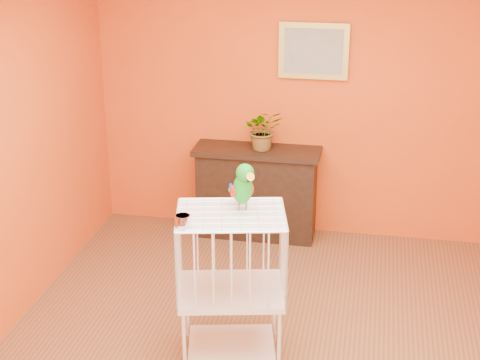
# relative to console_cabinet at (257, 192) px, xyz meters

# --- Properties ---
(room_shell) EXTENTS (4.50, 4.50, 4.50)m
(room_shell) POSITION_rel_console_cabinet_xyz_m (0.47, -2.04, 1.15)
(room_shell) COLOR #D44714
(room_shell) RESTS_ON ground
(console_cabinet) EXTENTS (1.16, 0.42, 0.86)m
(console_cabinet) POSITION_rel_console_cabinet_xyz_m (0.00, 0.00, 0.00)
(console_cabinet) COLOR black
(console_cabinet) RESTS_ON ground
(potted_plant) EXTENTS (0.44, 0.46, 0.29)m
(potted_plant) POSITION_rel_console_cabinet_xyz_m (0.06, 0.02, 0.58)
(potted_plant) COLOR #26722D
(potted_plant) RESTS_ON console_cabinet
(framed_picture) EXTENTS (0.62, 0.04, 0.50)m
(framed_picture) POSITION_rel_console_cabinet_xyz_m (0.47, 0.17, 1.32)
(framed_picture) COLOR #B0973F
(framed_picture) RESTS_ON room_shell
(birdcage) EXTENTS (0.80, 0.68, 1.09)m
(birdcage) POSITION_rel_console_cabinet_xyz_m (0.16, -1.98, 0.13)
(birdcage) COLOR silver
(birdcage) RESTS_ON ground
(feed_cup) EXTENTS (0.10, 0.10, 0.07)m
(feed_cup) POSITION_rel_console_cabinet_xyz_m (-0.10, -2.22, 0.69)
(feed_cup) COLOR silver
(feed_cup) RESTS_ON birdcage
(parrot) EXTENTS (0.23, 0.28, 0.34)m
(parrot) POSITION_rel_console_cabinet_xyz_m (0.22, -1.89, 0.82)
(parrot) COLOR #59544C
(parrot) RESTS_ON birdcage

